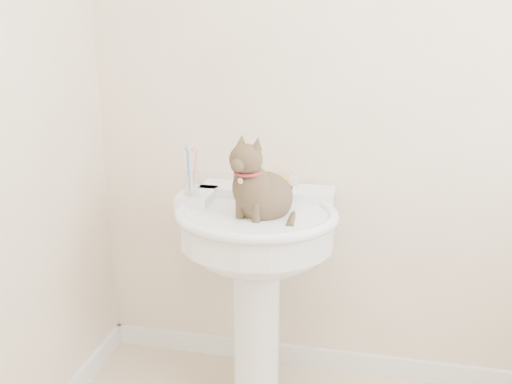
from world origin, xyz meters
The scene contains 7 objects.
wall_back centered at (0.00, 1.10, 1.25)m, with size 2.20×0.00×2.50m, color beige, non-canonical shape.
baseboard_back centered at (0.00, 1.09, 0.04)m, with size 2.20×0.02×0.09m, color white.
pedestal_sink centered at (-0.36, 0.81, 0.67)m, with size 0.62×0.61×0.86m.
faucet centered at (-0.35, 0.96, 0.90)m, with size 0.28×0.12×0.14m.
soap_bar centered at (-0.30, 1.05, 0.87)m, with size 0.09×0.06×0.03m, color orange.
toothbrush_cup centered at (-0.61, 0.83, 0.91)m, with size 0.07×0.07×0.19m.
cat centered at (-0.33, 0.79, 0.90)m, with size 0.23×0.29×0.42m.
Camera 1 is at (0.07, -1.13, 1.52)m, focal length 40.00 mm.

